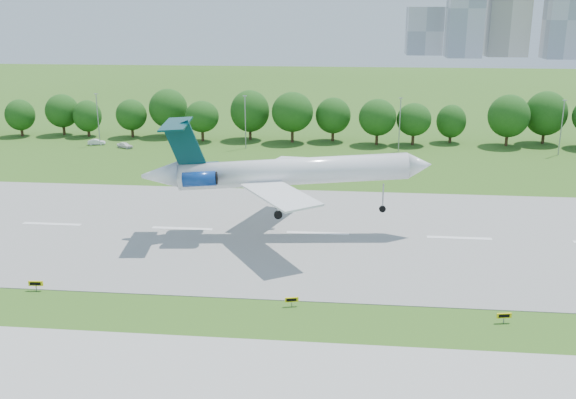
# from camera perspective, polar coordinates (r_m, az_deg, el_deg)

# --- Properties ---
(ground) EXTENTS (600.00, 600.00, 0.00)m
(ground) POSITION_cam_1_polar(r_m,az_deg,el_deg) (69.63, 1.47, -9.97)
(ground) COLOR #2F5516
(ground) RESTS_ON ground
(runway) EXTENTS (400.00, 45.00, 0.08)m
(runway) POSITION_cam_1_polar(r_m,az_deg,el_deg) (92.61, 2.67, -3.02)
(runway) COLOR gray
(runway) RESTS_ON ground
(tree_line) EXTENTS (288.40, 8.40, 10.40)m
(tree_line) POSITION_cam_1_polar(r_m,az_deg,el_deg) (156.17, 4.12, 7.40)
(tree_line) COLOR #382314
(tree_line) RESTS_ON ground
(light_poles) EXTENTS (175.90, 0.25, 12.19)m
(light_poles) POSITION_cam_1_polar(r_m,az_deg,el_deg) (146.39, 3.00, 6.86)
(light_poles) COLOR gray
(light_poles) RESTS_ON ground
(skyline) EXTENTS (127.00, 52.00, 80.00)m
(skyline) POSITION_cam_1_polar(r_m,az_deg,el_deg) (462.68, 18.48, 15.75)
(skyline) COLOR #B2B2B7
(skyline) RESTS_ON ground
(airliner) EXTENTS (41.07, 29.68, 13.62)m
(airliner) POSITION_cam_1_polar(r_m,az_deg,el_deg) (90.15, -0.84, 2.54)
(airliner) COLOR white
(airliner) RESTS_ON ground
(taxi_sign_left) EXTENTS (1.68, 0.33, 1.18)m
(taxi_sign_left) POSITION_cam_1_polar(r_m,az_deg,el_deg) (79.62, -21.51, -6.97)
(taxi_sign_left) COLOR gray
(taxi_sign_left) RESTS_ON ground
(taxi_sign_centre) EXTENTS (1.49, 0.53, 1.05)m
(taxi_sign_centre) POSITION_cam_1_polar(r_m,az_deg,el_deg) (70.50, 0.33, -8.91)
(taxi_sign_centre) COLOR gray
(taxi_sign_centre) RESTS_ON ground
(taxi_sign_right) EXTENTS (1.55, 0.44, 1.09)m
(taxi_sign_right) POSITION_cam_1_polar(r_m,az_deg,el_deg) (70.67, 18.66, -9.76)
(taxi_sign_right) COLOR gray
(taxi_sign_right) RESTS_ON ground
(service_vehicle_a) EXTENTS (4.16, 2.14, 1.31)m
(service_vehicle_a) POSITION_cam_1_polar(r_m,az_deg,el_deg) (159.49, -16.66, 4.91)
(service_vehicle_a) COLOR silver
(service_vehicle_a) RESTS_ON ground
(service_vehicle_b) EXTENTS (4.26, 3.14, 1.35)m
(service_vehicle_b) POSITION_cam_1_polar(r_m,az_deg,el_deg) (153.94, -14.30, 4.70)
(service_vehicle_b) COLOR silver
(service_vehicle_b) RESTS_ON ground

